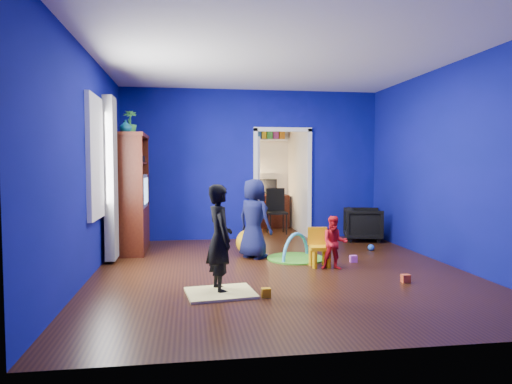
{
  "coord_description": "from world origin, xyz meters",
  "views": [
    {
      "loc": [
        -1.22,
        -6.08,
        1.46
      ],
      "look_at": [
        -0.27,
        0.4,
        1.06
      ],
      "focal_mm": 32.0,
      "sensor_mm": 36.0,
      "label": 1
    }
  ],
  "objects": [
    {
      "name": "floor",
      "position": [
        0.0,
        0.0,
        0.0
      ],
      "size": [
        5.0,
        5.5,
        0.01
      ],
      "primitive_type": "cube",
      "color": "black",
      "rests_on": "ground"
    },
    {
      "name": "ceiling",
      "position": [
        0.0,
        0.0,
        2.9
      ],
      "size": [
        5.0,
        5.5,
        0.01
      ],
      "primitive_type": "cube",
      "color": "white",
      "rests_on": "wall_back"
    },
    {
      "name": "wall_back",
      "position": [
        0.0,
        2.75,
        1.45
      ],
      "size": [
        5.0,
        0.02,
        2.9
      ],
      "primitive_type": "cube",
      "color": "navy",
      "rests_on": "floor"
    },
    {
      "name": "wall_front",
      "position": [
        0.0,
        -2.75,
        1.45
      ],
      "size": [
        5.0,
        0.02,
        2.9
      ],
      "primitive_type": "cube",
      "color": "navy",
      "rests_on": "floor"
    },
    {
      "name": "wall_left",
      "position": [
        -2.5,
        0.0,
        1.45
      ],
      "size": [
        0.02,
        5.5,
        2.9
      ],
      "primitive_type": "cube",
      "color": "navy",
      "rests_on": "floor"
    },
    {
      "name": "wall_right",
      "position": [
        2.5,
        0.0,
        1.45
      ],
      "size": [
        0.02,
        5.5,
        2.9
      ],
      "primitive_type": "cube",
      "color": "navy",
      "rests_on": "floor"
    },
    {
      "name": "alcove",
      "position": [
        0.6,
        3.62,
        1.25
      ],
      "size": [
        1.0,
        1.75,
        2.5
      ],
      "primitive_type": null,
      "color": "silver",
      "rests_on": "floor"
    },
    {
      "name": "armchair",
      "position": [
        2.07,
        2.2,
        0.31
      ],
      "size": [
        0.83,
        0.82,
        0.63
      ],
      "primitive_type": "imported",
      "rotation": [
        0.0,
        0.0,
        1.33
      ],
      "color": "black",
      "rests_on": "floor"
    },
    {
      "name": "child_black",
      "position": [
        -0.88,
        -0.93,
        0.62
      ],
      "size": [
        0.39,
        0.51,
        1.23
      ],
      "primitive_type": "imported",
      "rotation": [
        0.0,
        0.0,
        1.8
      ],
      "color": "black",
      "rests_on": "floor"
    },
    {
      "name": "child_navy",
      "position": [
        -0.23,
        0.89,
        0.62
      ],
      "size": [
        0.69,
        0.71,
        1.23
      ],
      "primitive_type": "imported",
      "rotation": [
        0.0,
        0.0,
        2.28
      ],
      "color": "#10193B",
      "rests_on": "floor"
    },
    {
      "name": "toddler_red",
      "position": [
        0.76,
        -0.04,
        0.37
      ],
      "size": [
        0.4,
        0.33,
        0.75
      ],
      "primitive_type": "imported",
      "rotation": [
        0.0,
        0.0,
        -0.15
      ],
      "color": "red",
      "rests_on": "floor"
    },
    {
      "name": "vase",
      "position": [
        -2.21,
        1.39,
        2.06
      ],
      "size": [
        0.21,
        0.21,
        0.2
      ],
      "primitive_type": "imported",
      "rotation": [
        0.0,
        0.0,
        0.09
      ],
      "color": "#0B535B",
      "rests_on": "tv_armoire"
    },
    {
      "name": "potted_plant",
      "position": [
        -2.21,
        1.91,
        2.17
      ],
      "size": [
        0.25,
        0.25,
        0.41
      ],
      "primitive_type": "imported",
      "rotation": [
        0.0,
        0.0,
        0.1
      ],
      "color": "green",
      "rests_on": "tv_armoire"
    },
    {
      "name": "tv_armoire",
      "position": [
        -2.21,
        1.69,
        0.98
      ],
      "size": [
        0.58,
        1.14,
        1.96
      ],
      "primitive_type": "cube",
      "color": "#371409",
      "rests_on": "floor"
    },
    {
      "name": "crt_tv",
      "position": [
        -2.17,
        1.69,
        1.02
      ],
      "size": [
        0.46,
        0.7,
        0.54
      ],
      "primitive_type": "cube",
      "color": "silver",
      "rests_on": "tv_armoire"
    },
    {
      "name": "yellow_blanket",
      "position": [
        -0.88,
        -1.03,
        0.01
      ],
      "size": [
        0.82,
        0.69,
        0.03
      ],
      "primitive_type": "cube",
      "rotation": [
        0.0,
        0.0,
        0.13
      ],
      "color": "#F2E07A",
      "rests_on": "floor"
    },
    {
      "name": "hopper_ball",
      "position": [
        -0.28,
        1.14,
        0.21
      ],
      "size": [
        0.42,
        0.42,
        0.42
      ],
      "primitive_type": "sphere",
      "color": "yellow",
      "rests_on": "floor"
    },
    {
      "name": "kid_chair",
      "position": [
        0.61,
        0.16,
        0.25
      ],
      "size": [
        0.31,
        0.31,
        0.5
      ],
      "primitive_type": "cube",
      "rotation": [
        0.0,
        0.0,
        -0.12
      ],
      "color": "yellow",
      "rests_on": "floor"
    },
    {
      "name": "play_mat",
      "position": [
        0.39,
        0.71,
        0.01
      ],
      "size": [
        0.88,
        0.88,
        0.02
      ],
      "primitive_type": "cylinder",
      "color": "#399421",
      "rests_on": "floor"
    },
    {
      "name": "toy_arch",
      "position": [
        0.39,
        0.71,
        0.02
      ],
      "size": [
        0.57,
        0.62,
        0.79
      ],
      "primitive_type": "torus",
      "rotation": [
        1.57,
        0.0,
        0.84
      ],
      "color": "#3F8CD8",
      "rests_on": "floor"
    },
    {
      "name": "window_left",
      "position": [
        -2.48,
        0.35,
        1.55
      ],
      "size": [
        0.03,
        0.95,
        1.55
      ],
      "primitive_type": "cube",
      "color": "white",
      "rests_on": "wall_left"
    },
    {
      "name": "curtain",
      "position": [
        -2.37,
        0.9,
        1.25
      ],
      "size": [
        0.14,
        0.42,
        2.4
      ],
      "primitive_type": "cube",
      "color": "slate",
      "rests_on": "floor"
    },
    {
      "name": "doorway",
      "position": [
        0.6,
        2.75,
        1.05
      ],
      "size": [
        1.16,
        0.1,
        2.1
      ],
      "primitive_type": "cube",
      "color": "white",
      "rests_on": "floor"
    },
    {
      "name": "study_desk",
      "position": [
        0.6,
        4.26,
        0.38
      ],
      "size": [
        0.88,
        0.44,
        0.75
      ],
      "primitive_type": "cube",
      "color": "#3D140A",
      "rests_on": "floor"
    },
    {
      "name": "desk_monitor",
      "position": [
        0.6,
        4.38,
        0.95
      ],
      "size": [
        0.4,
        0.05,
        0.32
      ],
      "primitive_type": "cube",
      "color": "black",
      "rests_on": "study_desk"
    },
    {
      "name": "desk_lamp",
      "position": [
        0.32,
        4.32,
        0.93
      ],
      "size": [
        0.14,
        0.14,
        0.14
      ],
      "primitive_type": "sphere",
      "color": "#FFD88C",
      "rests_on": "study_desk"
    },
    {
      "name": "folding_chair",
      "position": [
        0.6,
        3.3,
        0.46
      ],
      "size": [
        0.4,
        0.4,
        0.92
      ],
      "primitive_type": "cube",
      "color": "black",
      "rests_on": "floor"
    },
    {
      "name": "book_shelf",
      "position": [
        0.6,
        4.37,
        2.02
      ],
      "size": [
        0.88,
        0.24,
        0.04
      ],
      "primitive_type": "cube",
      "color": "white",
      "rests_on": "study_desk"
    },
    {
      "name": "toy_0",
      "position": [
        1.42,
        -0.85,
        0.05
      ],
      "size": [
        0.1,
        0.08,
        0.1
      ],
      "primitive_type": "cube",
      "color": "#EF5227",
      "rests_on": "floor"
    },
    {
      "name": "toy_1",
      "position": [
        1.82,
        1.21,
        0.06
      ],
      "size": [
        0.11,
        0.11,
        0.11
      ],
      "primitive_type": "sphere",
      "color": "blue",
      "rests_on": "floor"
    },
    {
      "name": "toy_2",
      "position": [
        -0.4,
        -1.21,
        0.05
      ],
      "size": [
        0.1,
        0.08,
        0.1
      ],
      "primitive_type": "cube",
      "color": "#FDAB0D",
      "rests_on": "floor"
    },
    {
      "name": "toy_3",
      "position": [
        1.19,
        0.37,
        0.05
      ],
      "size": [
        0.1,
        0.08,
        0.1
      ],
      "primitive_type": "cube",
      "color": "#DE53D8",
      "rests_on": "floor"
    }
  ]
}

